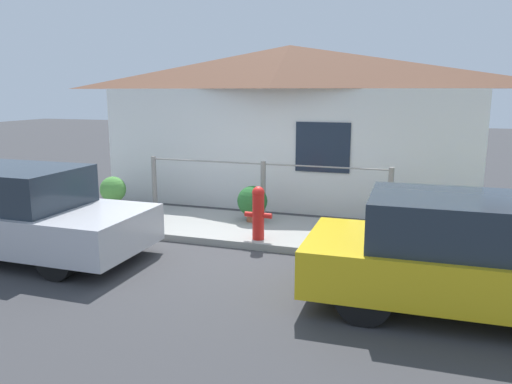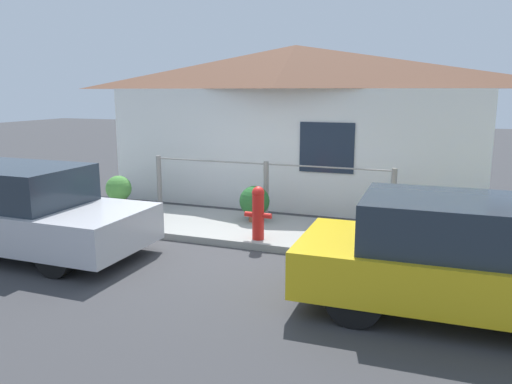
# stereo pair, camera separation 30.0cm
# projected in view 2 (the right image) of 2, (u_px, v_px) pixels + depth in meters

# --- Properties ---
(ground_plane) EXTENTS (60.00, 60.00, 0.00)m
(ground_plane) POSITION_uv_depth(u_px,v_px,m) (229.00, 248.00, 8.17)
(ground_plane) COLOR #38383A
(sidewalk) EXTENTS (24.00, 1.96, 0.12)m
(sidewalk) POSITION_uv_depth(u_px,v_px,m) (251.00, 229.00, 9.06)
(sidewalk) COLOR gray
(sidewalk) RESTS_ON ground_plane
(house) EXTENTS (8.40, 2.23, 3.50)m
(house) POSITION_uv_depth(u_px,v_px,m) (294.00, 77.00, 10.87)
(house) COLOR white
(house) RESTS_ON ground_plane
(fence) EXTENTS (4.90, 0.10, 1.07)m
(fence) POSITION_uv_depth(u_px,v_px,m) (266.00, 186.00, 9.69)
(fence) COLOR gray
(fence) RESTS_ON sidewalk
(car_left) EXTENTS (4.20, 1.69, 1.38)m
(car_left) POSITION_uv_depth(u_px,v_px,m) (18.00, 210.00, 7.88)
(car_left) COLOR #B7B7BC
(car_left) RESTS_ON ground_plane
(car_right) EXTENTS (3.97, 1.70, 1.35)m
(car_right) POSITION_uv_depth(u_px,v_px,m) (470.00, 259.00, 5.58)
(car_right) COLOR gold
(car_right) RESTS_ON ground_plane
(fire_hydrant) EXTENTS (0.46, 0.20, 0.89)m
(fire_hydrant) POSITION_uv_depth(u_px,v_px,m) (258.00, 212.00, 8.14)
(fire_hydrant) COLOR red
(fire_hydrant) RESTS_ON sidewalk
(potted_plant_near_hydrant) EXTENTS (0.57, 0.57, 0.67)m
(potted_plant_near_hydrant) POSITION_uv_depth(u_px,v_px,m) (255.00, 202.00, 9.28)
(potted_plant_near_hydrant) COLOR #9E5638
(potted_plant_near_hydrant) RESTS_ON sidewalk
(potted_plant_by_fence) EXTENTS (0.54, 0.54, 0.65)m
(potted_plant_by_fence) POSITION_uv_depth(u_px,v_px,m) (119.00, 190.00, 10.55)
(potted_plant_by_fence) COLOR brown
(potted_plant_by_fence) RESTS_ON sidewalk
(potted_plant_corner) EXTENTS (0.55, 0.55, 0.68)m
(potted_plant_corner) POSITION_uv_depth(u_px,v_px,m) (489.00, 219.00, 8.01)
(potted_plant_corner) COLOR slate
(potted_plant_corner) RESTS_ON sidewalk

